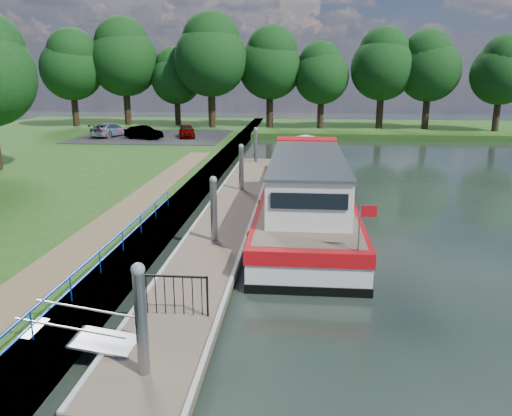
# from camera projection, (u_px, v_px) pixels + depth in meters

# --- Properties ---
(ground) EXTENTS (160.00, 160.00, 0.00)m
(ground) POSITION_uv_depth(u_px,v_px,m) (152.00, 375.00, 11.41)
(ground) COLOR black
(ground) RESTS_ON ground
(bank_edge) EXTENTS (1.10, 90.00, 0.78)m
(bank_edge) POSITION_uv_depth(u_px,v_px,m) (187.00, 199.00, 25.96)
(bank_edge) COLOR #473D2D
(bank_edge) RESTS_ON ground
(far_bank) EXTENTS (60.00, 18.00, 0.60)m
(far_bank) POSITION_uv_depth(u_px,v_px,m) (373.00, 129.00, 60.32)
(far_bank) COLOR #1D4212
(far_bank) RESTS_ON ground
(footpath) EXTENTS (1.60, 40.00, 0.05)m
(footpath) POSITION_uv_depth(u_px,v_px,m) (100.00, 231.00, 19.28)
(footpath) COLOR brown
(footpath) RESTS_ON riverbank
(carpark) EXTENTS (14.00, 12.00, 0.06)m
(carpark) POSITION_uv_depth(u_px,v_px,m) (154.00, 136.00, 48.70)
(carpark) COLOR black
(carpark) RESTS_ON riverbank
(blue_fence) EXTENTS (0.04, 18.04, 0.72)m
(blue_fence) POSITION_uv_depth(u_px,v_px,m) (86.00, 269.00, 14.19)
(blue_fence) COLOR #0C2DBF
(blue_fence) RESTS_ON riverbank
(pontoon) EXTENTS (2.50, 30.00, 0.56)m
(pontoon) POSITION_uv_depth(u_px,v_px,m) (230.00, 214.00, 23.87)
(pontoon) COLOR brown
(pontoon) RESTS_ON ground
(mooring_piles) EXTENTS (0.30, 27.30, 3.55)m
(mooring_piles) POSITION_uv_depth(u_px,v_px,m) (230.00, 192.00, 23.58)
(mooring_piles) COLOR gray
(mooring_piles) RESTS_ON ground
(gangway) EXTENTS (2.58, 1.00, 0.92)m
(gangway) POSITION_uv_depth(u_px,v_px,m) (81.00, 336.00, 11.89)
(gangway) COLOR #A5A8AD
(gangway) RESTS_ON ground
(gate_panel) EXTENTS (1.85, 0.05, 1.15)m
(gate_panel) POSITION_uv_depth(u_px,v_px,m) (174.00, 289.00, 13.23)
(gate_panel) COLOR black
(gate_panel) RESTS_ON ground
(barge) EXTENTS (4.36, 21.15, 4.78)m
(barge) POSITION_uv_depth(u_px,v_px,m) (306.00, 188.00, 25.23)
(barge) COLOR black
(barge) RESTS_ON ground
(horizon_trees) EXTENTS (54.38, 10.03, 12.87)m
(horizon_trees) POSITION_uv_depth(u_px,v_px,m) (259.00, 62.00, 56.31)
(horizon_trees) COLOR #332316
(horizon_trees) RESTS_ON ground
(car_a) EXTENTS (2.26, 3.81, 1.22)m
(car_a) POSITION_uv_depth(u_px,v_px,m) (187.00, 131.00, 47.49)
(car_a) COLOR #999999
(car_a) RESTS_ON carpark
(car_b) EXTENTS (3.87, 2.47, 1.21)m
(car_b) POSITION_uv_depth(u_px,v_px,m) (144.00, 132.00, 46.28)
(car_b) COLOR #999999
(car_b) RESTS_ON carpark
(car_c) EXTENTS (3.15, 4.85, 1.31)m
(car_c) POSITION_uv_depth(u_px,v_px,m) (111.00, 130.00, 48.10)
(car_c) COLOR #999999
(car_c) RESTS_ON carpark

